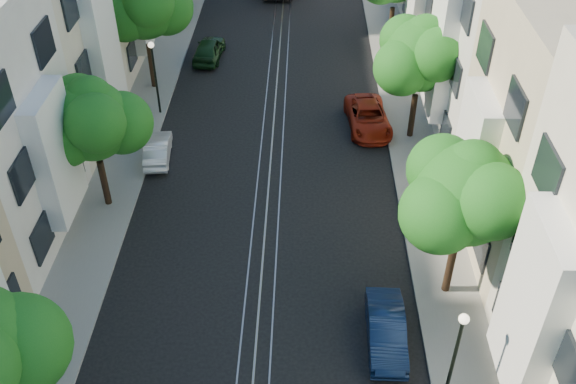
# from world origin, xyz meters

# --- Properties ---
(ground) EXTENTS (200.00, 200.00, 0.00)m
(ground) POSITION_xyz_m (0.00, 28.00, 0.00)
(ground) COLOR black
(ground) RESTS_ON ground
(sidewalk_east) EXTENTS (2.50, 80.00, 0.12)m
(sidewalk_east) POSITION_xyz_m (7.25, 28.00, 0.06)
(sidewalk_east) COLOR gray
(sidewalk_east) RESTS_ON ground
(sidewalk_west) EXTENTS (2.50, 80.00, 0.12)m
(sidewalk_west) POSITION_xyz_m (-7.25, 28.00, 0.06)
(sidewalk_west) COLOR gray
(sidewalk_west) RESTS_ON ground
(rail_left) EXTENTS (0.06, 80.00, 0.02)m
(rail_left) POSITION_xyz_m (-0.55, 28.00, 0.01)
(rail_left) COLOR gray
(rail_left) RESTS_ON ground
(rail_slot) EXTENTS (0.06, 80.00, 0.02)m
(rail_slot) POSITION_xyz_m (0.00, 28.00, 0.01)
(rail_slot) COLOR gray
(rail_slot) RESTS_ON ground
(rail_right) EXTENTS (0.06, 80.00, 0.02)m
(rail_right) POSITION_xyz_m (0.55, 28.00, 0.01)
(rail_right) COLOR gray
(rail_right) RESTS_ON ground
(lane_line) EXTENTS (0.08, 80.00, 0.01)m
(lane_line) POSITION_xyz_m (0.00, 28.00, 0.00)
(lane_line) COLOR tan
(lane_line) RESTS_ON ground
(tree_e_b) EXTENTS (4.93, 4.08, 6.68)m
(tree_e_b) POSITION_xyz_m (7.26, 8.98, 4.73)
(tree_e_b) COLOR black
(tree_e_b) RESTS_ON ground
(tree_e_c) EXTENTS (4.84, 3.99, 6.52)m
(tree_e_c) POSITION_xyz_m (7.26, 19.98, 4.60)
(tree_e_c) COLOR black
(tree_e_c) RESTS_ON ground
(tree_w_b) EXTENTS (4.72, 3.87, 6.27)m
(tree_w_b) POSITION_xyz_m (-7.14, 13.98, 4.40)
(tree_w_b) COLOR black
(tree_w_b) RESTS_ON ground
(tree_w_c) EXTENTS (5.13, 4.28, 7.09)m
(tree_w_c) POSITION_xyz_m (-7.14, 24.98, 5.07)
(tree_w_c) COLOR black
(tree_w_c) RESTS_ON ground
(lamp_east) EXTENTS (0.32, 0.32, 4.16)m
(lamp_east) POSITION_xyz_m (6.30, 4.00, 2.85)
(lamp_east) COLOR black
(lamp_east) RESTS_ON ground
(lamp_west) EXTENTS (0.32, 0.32, 4.16)m
(lamp_west) POSITION_xyz_m (-6.30, 22.00, 2.85)
(lamp_west) COLOR black
(lamp_west) RESTS_ON ground
(parked_car_e_mid) EXTENTS (1.34, 3.73, 1.22)m
(parked_car_e_mid) POSITION_xyz_m (4.62, 6.49, 0.61)
(parked_car_e_mid) COLOR #0B1B3B
(parked_car_e_mid) RESTS_ON ground
(parked_car_e_far) EXTENTS (2.47, 4.68, 1.26)m
(parked_car_e_far) POSITION_xyz_m (5.04, 20.90, 0.63)
(parked_car_e_far) COLOR maroon
(parked_car_e_far) RESTS_ON ground
(parked_car_w_mid) EXTENTS (1.47, 3.41, 1.09)m
(parked_car_w_mid) POSITION_xyz_m (-5.60, 17.74, 0.55)
(parked_car_w_mid) COLOR silver
(parked_car_w_mid) RESTS_ON ground
(parked_car_w_far) EXTENTS (1.88, 4.06, 1.35)m
(parked_car_w_far) POSITION_xyz_m (-4.40, 28.85, 0.67)
(parked_car_w_far) COLOR black
(parked_car_w_far) RESTS_ON ground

